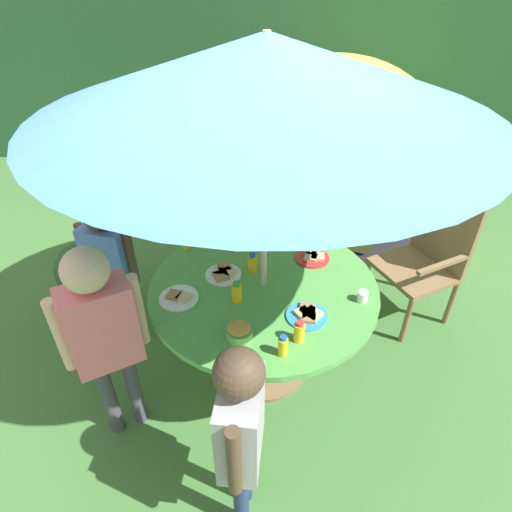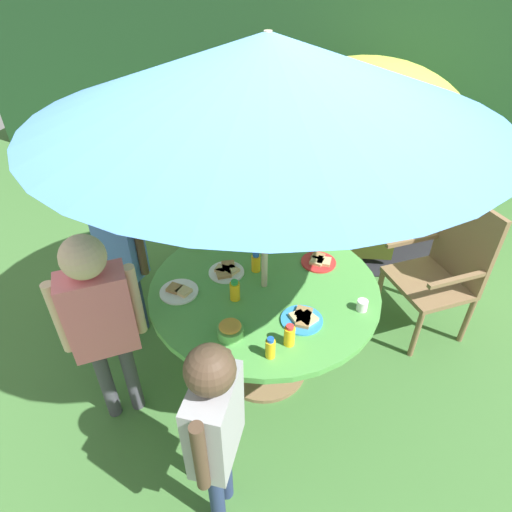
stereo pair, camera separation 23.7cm
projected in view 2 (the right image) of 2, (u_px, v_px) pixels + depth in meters
The scene contains 23 objects.
ground_plane at pixel (263, 368), 2.99m from camera, with size 10.00×10.00×0.02m, color #3D6B33.
hedge_backdrop at pixel (322, 78), 5.25m from camera, with size 9.00×0.70×2.10m, color #234C28.
garden_table at pixel (264, 303), 2.63m from camera, with size 1.37×1.37×0.74m.
patio_umbrella at pixel (267, 76), 1.85m from camera, with size 2.15×2.15×2.10m.
wooden_chair at pixel (445, 265), 3.01m from camera, with size 0.67×0.68×1.04m.
dome_tent at pixel (359, 146), 4.19m from camera, with size 2.39×2.39×1.59m.
potted_plant at pixel (104, 262), 3.40m from camera, with size 0.44×0.44×0.60m.
child_in_white_shirt at pixel (243, 197), 3.24m from camera, with size 0.30×0.42×1.31m.
child_in_blue_shirt at pixel (120, 247), 2.88m from camera, with size 0.39×0.22×1.15m.
child_in_pink_shirt at pixel (99, 313), 2.23m from camera, with size 0.39×0.34×1.30m.
child_in_grey_shirt at pixel (215, 421), 1.80m from camera, with size 0.20×0.41×1.20m.
snack_bowl at pixel (230, 330), 2.20m from camera, with size 0.14×0.14×0.08m.
plate_back_edge at pixel (319, 261), 2.72m from camera, with size 0.22×0.22×0.03m.
plate_mid_left at pixel (226, 271), 2.63m from camera, with size 0.22×0.22×0.03m.
plate_far_right at pixel (179, 291), 2.49m from camera, with size 0.23×0.23×0.03m.
plate_near_right at pixel (302, 319), 2.30m from camera, with size 0.23×0.23×0.03m.
juice_bottle_near_left at pixel (289, 335), 2.14m from camera, with size 0.06×0.06×0.13m.
juice_bottle_far_left at pixel (256, 263), 2.63m from camera, with size 0.06×0.06×0.13m.
juice_bottle_center_front at pixel (235, 291), 2.41m from camera, with size 0.06×0.06×0.13m.
juice_bottle_center_back at pixel (196, 237), 2.87m from camera, with size 0.05×0.05×0.11m.
juice_bottle_mid_right at pixel (255, 237), 2.87m from camera, with size 0.05×0.05×0.11m.
juice_bottle_front_edge at pixel (270, 348), 2.07m from camera, with size 0.05×0.05×0.12m.
cup_near at pixel (362, 305), 2.36m from camera, with size 0.06×0.06×0.06m, color white.
Camera 2 is at (0.36, -1.92, 2.38)m, focal length 30.01 mm.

